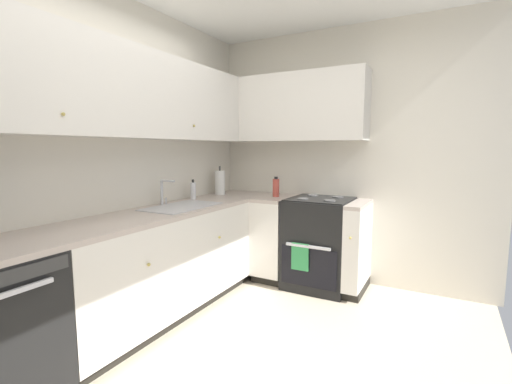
% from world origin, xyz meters
% --- Properties ---
extents(wall_back, '(4.04, 0.05, 2.62)m').
position_xyz_m(wall_back, '(0.00, 1.43, 1.31)').
color(wall_back, silver).
rests_on(wall_back, ground_plane).
extents(wall_right, '(0.05, 2.92, 2.62)m').
position_xyz_m(wall_right, '(1.99, 0.00, 1.31)').
color(wall_right, silver).
rests_on(wall_right, ground_plane).
extents(lower_cabinets_back, '(1.93, 0.62, 0.86)m').
position_xyz_m(lower_cabinets_back, '(0.41, 1.11, 0.43)').
color(lower_cabinets_back, silver).
rests_on(lower_cabinets_back, ground_plane).
extents(countertop_back, '(3.13, 0.60, 0.03)m').
position_xyz_m(countertop_back, '(0.40, 1.11, 0.88)').
color(countertop_back, '#B7A89E').
rests_on(countertop_back, lower_cabinets_back).
extents(lower_cabinets_right, '(0.62, 1.11, 0.86)m').
position_xyz_m(lower_cabinets_right, '(1.67, 0.37, 0.43)').
color(lower_cabinets_right, silver).
rests_on(lower_cabinets_right, ground_plane).
extents(countertop_right, '(0.60, 1.11, 0.03)m').
position_xyz_m(countertop_right, '(1.67, 0.37, 0.88)').
color(countertop_right, '#B7A89E').
rests_on(countertop_right, lower_cabinets_right).
extents(oven_range, '(0.68, 0.62, 1.04)m').
position_xyz_m(oven_range, '(1.69, 0.16, 0.45)').
color(oven_range, black).
rests_on(oven_range, ground_plane).
extents(upper_cabinets_back, '(2.81, 0.34, 0.69)m').
position_xyz_m(upper_cabinets_back, '(0.24, 1.25, 1.82)').
color(upper_cabinets_back, silver).
extents(upper_cabinets_right, '(0.32, 1.65, 0.69)m').
position_xyz_m(upper_cabinets_right, '(1.81, 0.58, 1.82)').
color(upper_cabinets_right, silver).
extents(sink, '(0.69, 0.40, 0.10)m').
position_xyz_m(sink, '(0.67, 1.08, 0.85)').
color(sink, '#B7B7BC').
rests_on(sink, countertop_back).
extents(faucet, '(0.07, 0.16, 0.23)m').
position_xyz_m(faucet, '(0.67, 1.29, 1.03)').
color(faucet, silver).
rests_on(faucet, countertop_back).
extents(soap_bottle, '(0.05, 0.05, 0.20)m').
position_xyz_m(soap_bottle, '(1.09, 1.29, 0.98)').
color(soap_bottle, silver).
rests_on(soap_bottle, countertop_back).
extents(paper_towel_roll, '(0.11, 0.11, 0.32)m').
position_xyz_m(paper_towel_roll, '(1.54, 1.27, 1.03)').
color(paper_towel_roll, white).
rests_on(paper_towel_roll, countertop_back).
extents(oil_bottle, '(0.07, 0.07, 0.21)m').
position_xyz_m(oil_bottle, '(1.67, 0.64, 0.99)').
color(oil_bottle, '#BF4C3F').
rests_on(oil_bottle, countertop_right).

